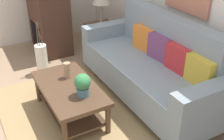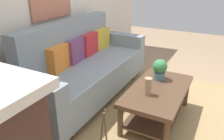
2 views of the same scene
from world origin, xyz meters
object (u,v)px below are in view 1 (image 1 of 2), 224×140
(throw_pillow_plum, at_px, (160,48))
(tabletop_vase, at_px, (67,70))
(throw_pillow_crimson, at_px, (179,58))
(floor_vase, at_px, (42,59))
(fireplace, at_px, (49,18))
(couch, at_px, (151,67))
(throw_pillow_mustard, at_px, (200,71))
(potted_plant_tabletop, at_px, (83,84))
(throw_pillow_orange, at_px, (145,38))
(coffee_table, at_px, (69,94))
(side_table, at_px, (102,40))

(throw_pillow_plum, relative_size, tabletop_vase, 1.82)
(throw_pillow_plum, relative_size, throw_pillow_crimson, 1.00)
(throw_pillow_crimson, bearing_deg, floor_vase, -143.86)
(fireplace, bearing_deg, couch, 18.12)
(throw_pillow_mustard, distance_m, potted_plant_tabletop, 1.28)
(throw_pillow_orange, height_order, potted_plant_tabletop, throw_pillow_orange)
(floor_vase, bearing_deg, tabletop_vase, 2.46)
(throw_pillow_plum, distance_m, potted_plant_tabletop, 1.18)
(coffee_table, bearing_deg, throw_pillow_orange, 102.25)
(couch, bearing_deg, coffee_table, -94.33)
(couch, distance_m, throw_pillow_plum, 0.28)
(couch, xyz_separation_m, tabletop_vase, (-0.28, -1.04, 0.10))
(couch, bearing_deg, tabletop_vase, -104.90)
(potted_plant_tabletop, bearing_deg, throw_pillow_mustard, 65.35)
(throw_pillow_crimson, distance_m, tabletop_vase, 1.33)
(throw_pillow_orange, relative_size, fireplace, 0.31)
(tabletop_vase, height_order, potted_plant_tabletop, potted_plant_tabletop)
(fireplace, bearing_deg, potted_plant_tabletop, -8.79)
(couch, xyz_separation_m, throw_pillow_crimson, (0.35, 0.13, 0.25))
(throw_pillow_orange, relative_size, throw_pillow_plum, 1.00)
(coffee_table, bearing_deg, side_table, 140.38)
(throw_pillow_plum, height_order, tabletop_vase, throw_pillow_plum)
(couch, relative_size, potted_plant_tabletop, 8.56)
(couch, distance_m, floor_vase, 1.71)
(potted_plant_tabletop, bearing_deg, tabletop_vase, -179.19)
(couch, height_order, side_table, couch)
(throw_pillow_mustard, relative_size, potted_plant_tabletop, 1.37)
(throw_pillow_plum, relative_size, fireplace, 0.31)
(couch, relative_size, throw_pillow_crimson, 6.23)
(throw_pillow_orange, distance_m, side_table, 1.15)
(fireplace, bearing_deg, tabletop_vase, -11.10)
(throw_pillow_orange, bearing_deg, throw_pillow_plum, 0.00)
(throw_pillow_orange, relative_size, coffee_table, 0.33)
(throw_pillow_crimson, distance_m, coffee_table, 1.35)
(coffee_table, relative_size, tabletop_vase, 5.57)
(throw_pillow_plum, distance_m, throw_pillow_crimson, 0.35)
(potted_plant_tabletop, relative_size, fireplace, 0.23)
(couch, relative_size, fireplace, 1.93)
(throw_pillow_orange, xyz_separation_m, floor_vase, (-0.95, -1.21, -0.45))
(couch, height_order, potted_plant_tabletop, couch)
(tabletop_vase, xyz_separation_m, floor_vase, (-1.03, -0.04, -0.30))
(coffee_table, xyz_separation_m, floor_vase, (-1.22, 0.02, -0.08))
(couch, xyz_separation_m, fireplace, (-2.09, -0.68, 0.16))
(coffee_table, relative_size, side_table, 1.96)
(throw_pillow_orange, relative_size, potted_plant_tabletop, 1.37)
(throw_pillow_crimson, height_order, tabletop_vase, throw_pillow_crimson)
(couch, bearing_deg, throw_pillow_plum, 90.00)
(throw_pillow_mustard, height_order, fireplace, fireplace)
(coffee_table, height_order, tabletop_vase, tabletop_vase)
(side_table, bearing_deg, couch, -0.19)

